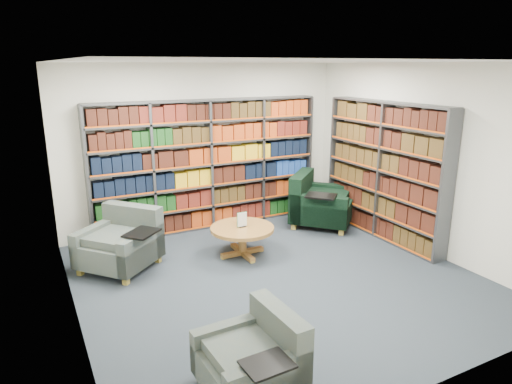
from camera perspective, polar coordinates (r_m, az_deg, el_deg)
name	(u,v)px	position (r m, az deg, el deg)	size (l,w,h in m)	color
room_shell	(278,177)	(5.77, 2.76, 1.93)	(5.02, 5.02, 2.82)	#1E2830
bookshelf_back	(209,165)	(7.89, -5.86, 3.35)	(4.00, 0.28, 2.20)	#47494F
bookshelf_right	(384,171)	(7.68, 15.70, 2.51)	(0.28, 2.50, 2.20)	#47494F
chair_teal_left	(123,244)	(6.72, -16.29, -6.23)	(1.29, 1.29, 0.83)	#0F263D
chair_green_right	(317,204)	(8.19, 7.65, -1.52)	(1.42, 1.42, 0.92)	black
chair_teal_front	(257,360)	(4.23, 0.13, -20.21)	(0.81, 0.94, 0.71)	#0F263D
coffee_table	(242,233)	(6.80, -1.73, -5.11)	(0.95, 0.95, 0.66)	olive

